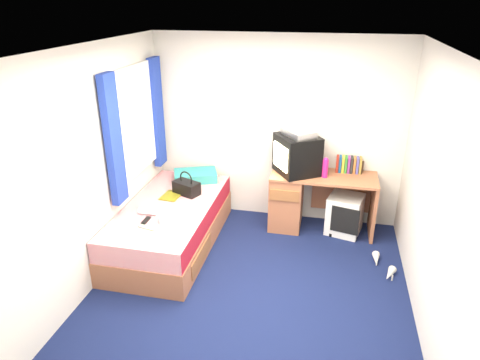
% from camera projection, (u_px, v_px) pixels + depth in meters
% --- Properties ---
extents(ground, '(3.40, 3.40, 0.00)m').
position_uv_depth(ground, '(250.00, 288.00, 4.44)').
color(ground, '#0C1438').
rests_on(ground, ground).
extents(room_shell, '(3.40, 3.40, 3.40)m').
position_uv_depth(room_shell, '(252.00, 157.00, 3.86)').
color(room_shell, white).
rests_on(room_shell, ground).
extents(bed, '(1.01, 2.00, 0.54)m').
position_uv_depth(bed, '(171.00, 225.00, 5.13)').
color(bed, '#A76645').
rests_on(bed, ground).
extents(pillow, '(0.64, 0.53, 0.12)m').
position_uv_depth(pillow, '(195.00, 176.00, 5.66)').
color(pillow, '#1A5DAE').
rests_on(pillow, bed).
extents(desk, '(1.30, 0.55, 0.75)m').
position_uv_depth(desk, '(300.00, 198.00, 5.49)').
color(desk, '#A76645').
rests_on(desk, ground).
extents(storage_cube, '(0.49, 0.49, 0.50)m').
position_uv_depth(storage_cube, '(345.00, 214.00, 5.41)').
color(storage_cube, silver).
rests_on(storage_cube, ground).
extents(crt_tv, '(0.64, 0.65, 0.48)m').
position_uv_depth(crt_tv, '(297.00, 154.00, 5.27)').
color(crt_tv, black).
rests_on(crt_tv, desk).
extents(vcr, '(0.47, 0.49, 0.08)m').
position_uv_depth(vcr, '(298.00, 133.00, 5.16)').
color(vcr, '#BEBDC0').
rests_on(vcr, crt_tv).
extents(book_row, '(0.31, 0.13, 0.20)m').
position_uv_depth(book_row, '(349.00, 164.00, 5.35)').
color(book_row, maroon).
rests_on(book_row, desk).
extents(picture_frame, '(0.05, 0.12, 0.14)m').
position_uv_depth(picture_frame, '(362.00, 168.00, 5.33)').
color(picture_frame, black).
rests_on(picture_frame, desk).
extents(pink_water_bottle, '(0.07, 0.07, 0.22)m').
position_uv_depth(pink_water_bottle, '(325.00, 169.00, 5.19)').
color(pink_water_bottle, '#CE1D72').
rests_on(pink_water_bottle, desk).
extents(aerosol_can, '(0.06, 0.06, 0.18)m').
position_uv_depth(aerosol_can, '(311.00, 165.00, 5.37)').
color(aerosol_can, silver).
rests_on(aerosol_can, desk).
extents(handbag, '(0.37, 0.29, 0.30)m').
position_uv_depth(handbag, '(186.00, 187.00, 5.25)').
color(handbag, black).
rests_on(handbag, bed).
extents(towel, '(0.30, 0.26, 0.10)m').
position_uv_depth(towel, '(176.00, 216.00, 4.65)').
color(towel, silver).
rests_on(towel, bed).
extents(magazine, '(0.24, 0.30, 0.01)m').
position_uv_depth(magazine, '(171.00, 196.00, 5.22)').
color(magazine, gold).
rests_on(magazine, bed).
extents(water_bottle, '(0.20, 0.08, 0.07)m').
position_uv_depth(water_bottle, '(148.00, 212.00, 4.77)').
color(water_bottle, white).
rests_on(water_bottle, bed).
extents(colour_swatch_fan, '(0.23, 0.11, 0.01)m').
position_uv_depth(colour_swatch_fan, '(148.00, 228.00, 4.50)').
color(colour_swatch_fan, orange).
rests_on(colour_swatch_fan, bed).
extents(remote_control, '(0.05, 0.16, 0.02)m').
position_uv_depth(remote_control, '(146.00, 220.00, 4.64)').
color(remote_control, black).
rests_on(remote_control, bed).
extents(window_assembly, '(0.11, 1.42, 1.40)m').
position_uv_depth(window_assembly, '(136.00, 124.00, 4.98)').
color(window_assembly, silver).
rests_on(window_assembly, room_shell).
extents(white_heels, '(0.25, 0.49, 0.09)m').
position_uv_depth(white_heels, '(383.00, 267.00, 4.73)').
color(white_heels, beige).
rests_on(white_heels, ground).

